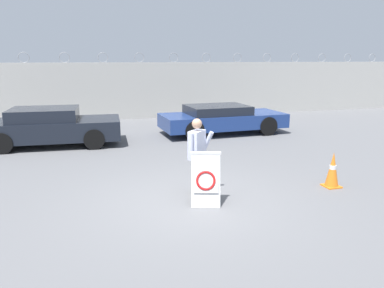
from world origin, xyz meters
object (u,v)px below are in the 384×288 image
Objects in this scene: barricade_sign at (206,178)px; parked_car_rear_sedan at (222,118)px; traffic_cone_near at (333,170)px; parked_car_front_coupe at (51,127)px; security_guard at (197,153)px.

barricade_sign is 0.22× the size of parked_car_rear_sedan.
parked_car_rear_sedan is (-0.12, 6.54, 0.19)m from traffic_cone_near.
parked_car_rear_sedan is at bearing 83.52° from barricade_sign.
parked_car_front_coupe reaches higher than traffic_cone_near.
barricade_sign reaches higher than traffic_cone_near.
barricade_sign is 0.23× the size of parked_car_front_coupe.
parked_car_rear_sedan reaches higher than traffic_cone_near.
parked_car_rear_sedan is (6.18, 0.28, -0.05)m from parked_car_front_coupe.
security_guard is at bearing 171.58° from traffic_cone_near.
security_guard is 0.36× the size of parked_car_front_coupe.
parked_car_front_coupe is (-3.24, 5.81, -0.26)m from security_guard.
parked_car_front_coupe is at bearing 75.05° from security_guard.
parked_car_rear_sedan is at bearing 20.16° from security_guard.
barricade_sign is at bearing -178.53° from traffic_cone_near.
security_guard reaches higher than traffic_cone_near.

